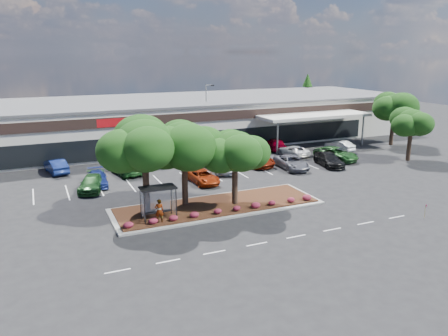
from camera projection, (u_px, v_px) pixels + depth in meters
name	position (u px, v px, depth m)	size (l,w,h in m)	color
ground	(260.00, 219.00, 34.81)	(160.00, 160.00, 0.00)	black
retail_store	(151.00, 121.00, 64.02)	(80.40, 25.20, 6.25)	beige
landscape_island	(217.00, 206.00, 37.54)	(18.00, 6.00, 0.26)	gray
lane_markings	(210.00, 184.00, 43.97)	(33.12, 20.06, 0.01)	silver
shrub_row	(227.00, 209.00, 35.58)	(17.00, 0.80, 0.50)	maroon
bus_shelter	(158.00, 193.00, 33.91)	(2.75, 1.55, 2.59)	black
island_tree_west	(145.00, 166.00, 34.60)	(7.20, 7.20, 7.89)	#193810
island_tree_mid	(184.00, 163.00, 36.65)	(6.60, 6.60, 7.32)	#193810
island_tree_east	(235.00, 167.00, 36.98)	(5.80, 5.80, 6.50)	#193810
tree_east_near	(410.00, 134.00, 52.92)	(5.60, 5.60, 6.51)	#193810
tree_east_far	(393.00, 119.00, 61.80)	(6.40, 6.40, 7.62)	#193810
conifer_north_east	(307.00, 96.00, 85.79)	(3.96, 3.96, 9.00)	#193810
person_waiting	(159.00, 211.00, 33.33)	(0.68, 0.44, 1.86)	#594C47
light_pole	(207.00, 119.00, 61.10)	(1.38, 0.88, 8.68)	gray
survey_stake	(425.00, 209.00, 34.96)	(0.08, 0.14, 1.14)	tan
car_0	(92.00, 183.00, 41.97)	(2.00, 4.92, 1.43)	#1C471C
car_1	(97.00, 179.00, 43.62)	(1.92, 4.72, 1.37)	navy
car_3	(203.00, 177.00, 44.36)	(2.20, 4.76, 1.32)	#93290A
car_4	(224.00, 166.00, 48.45)	(2.39, 5.18, 1.44)	#AAAFB6
car_5	(253.00, 159.00, 51.05)	(2.68, 5.82, 1.62)	maroon
car_6	(292.00, 162.00, 49.71)	(2.50, 5.41, 1.50)	slate
car_7	(329.00, 159.00, 51.03)	(2.13, 5.25, 1.52)	black
car_8	(336.00, 154.00, 53.69)	(2.64, 5.72, 1.59)	#1D4D1D
car_9	(56.00, 166.00, 48.04)	(1.67, 4.79, 1.58)	navy
car_10	(126.00, 168.00, 47.51)	(2.30, 5.00, 1.39)	#184C1B
car_11	(171.00, 156.00, 53.27)	(1.42, 4.07, 1.34)	#66260D
car_12	(152.00, 158.00, 51.43)	(1.83, 4.56, 1.55)	navy
car_13	(195.00, 157.00, 52.17)	(1.82, 4.53, 1.54)	black
car_14	(245.00, 156.00, 53.09)	(2.27, 4.93, 1.37)	navy
car_15	(275.00, 144.00, 59.25)	(2.01, 5.00, 1.70)	maroon
car_16	(293.00, 151.00, 55.98)	(2.21, 4.80, 1.33)	silver
car_17	(340.00, 146.00, 58.69)	(1.49, 4.28, 1.41)	silver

